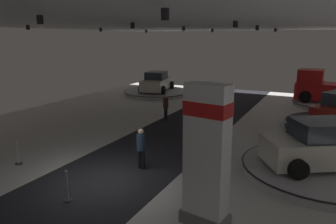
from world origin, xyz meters
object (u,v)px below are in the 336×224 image
at_px(display_car_mid_right, 324,146).
at_px(visitor_walking_near, 166,106).
at_px(visitor_walking_far, 141,146).
at_px(display_platform_mid_right, 322,170).
at_px(pickup_truck_deep_right, 330,89).
at_px(display_platform_deep_left, 157,92).
at_px(display_platform_deep_right, 334,104).
at_px(display_car_deep_left, 157,82).
at_px(brand_sign_pylon, 207,155).

distance_m(display_car_mid_right, visitor_walking_near, 9.72).
relative_size(display_car_mid_right, visitor_walking_far, 2.85).
relative_size(display_platform_mid_right, display_car_mid_right, 1.26).
bearing_deg(display_platform_mid_right, pickup_truck_deep_right, 89.25).
height_order(display_platform_deep_left, visitor_walking_far, visitor_walking_far).
height_order(display_platform_deep_right, visitor_walking_near, visitor_walking_near).
bearing_deg(display_car_deep_left, display_car_mid_right, -42.56).
bearing_deg(pickup_truck_deep_right, display_platform_mid_right, -90.75).
xyz_separation_m(display_car_mid_right, display_car_deep_left, (-13.36, 12.27, -0.04)).
height_order(brand_sign_pylon, visitor_walking_near, brand_sign_pylon).
bearing_deg(visitor_walking_near, display_platform_deep_right, 44.60).
xyz_separation_m(brand_sign_pylon, display_car_mid_right, (2.71, 4.88, -0.87)).
relative_size(brand_sign_pylon, display_car_deep_left, 0.85).
relative_size(brand_sign_pylon, display_car_mid_right, 0.84).
xyz_separation_m(brand_sign_pylon, display_platform_mid_right, (2.74, 4.90, -1.79)).
bearing_deg(display_platform_deep_left, visitor_walking_near, -58.50).
distance_m(pickup_truck_deep_right, visitor_walking_near, 12.61).
height_order(brand_sign_pylon, display_car_mid_right, brand_sign_pylon).
xyz_separation_m(display_platform_mid_right, display_car_deep_left, (-13.39, 12.25, 0.88)).
distance_m(display_platform_mid_right, visitor_walking_far, 6.68).
bearing_deg(display_car_mid_right, display_platform_deep_right, 87.78).
height_order(display_car_mid_right, pickup_truck_deep_right, pickup_truck_deep_right).
height_order(display_car_mid_right, display_car_deep_left, display_car_mid_right).
height_order(display_car_deep_left, visitor_walking_far, display_car_deep_left).
bearing_deg(display_platform_deep_left, visitor_walking_far, -63.90).
xyz_separation_m(display_platform_deep_right, pickup_truck_deep_right, (-0.32, 0.01, 1.06)).
distance_m(display_platform_mid_right, display_car_deep_left, 18.17).
bearing_deg(display_platform_deep_left, brand_sign_pylon, -58.19).
xyz_separation_m(visitor_walking_near, visitor_walking_far, (2.45, -6.95, 0.00)).
height_order(pickup_truck_deep_right, display_platform_deep_left, pickup_truck_deep_right).
distance_m(brand_sign_pylon, display_platform_mid_right, 5.89).
distance_m(pickup_truck_deep_right, display_platform_deep_left, 13.67).
bearing_deg(display_platform_deep_left, display_platform_deep_right, 5.06).
bearing_deg(pickup_truck_deep_right, display_platform_deep_right, -2.11).
xyz_separation_m(brand_sign_pylon, display_platform_deep_left, (-10.65, 17.18, -1.81)).
distance_m(pickup_truck_deep_right, visitor_walking_far, 17.19).
height_order(brand_sign_pylon, visitor_walking_far, brand_sign_pylon).
bearing_deg(display_car_deep_left, brand_sign_pylon, -58.16).
xyz_separation_m(display_platform_mid_right, visitor_walking_near, (-8.63, 4.51, 0.72)).
bearing_deg(visitor_walking_far, brand_sign_pylon, -35.53).
relative_size(pickup_truck_deep_right, visitor_walking_far, 3.38).
xyz_separation_m(brand_sign_pylon, pickup_truck_deep_right, (2.91, 18.42, -0.75)).
bearing_deg(display_platform_deep_right, brand_sign_pylon, -99.97).
relative_size(display_platform_mid_right, display_car_deep_left, 1.28).
height_order(pickup_truck_deep_right, visitor_walking_far, pickup_truck_deep_right).
bearing_deg(display_car_mid_right, visitor_walking_near, 152.24).
bearing_deg(pickup_truck_deep_right, visitor_walking_far, -111.71).
bearing_deg(brand_sign_pylon, display_platform_mid_right, 60.80).
bearing_deg(visitor_walking_far, display_platform_deep_left, 116.10).
relative_size(display_platform_deep_right, display_car_deep_left, 1.27).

